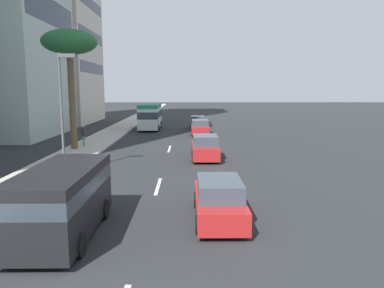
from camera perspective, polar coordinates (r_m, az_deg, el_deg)
ground_plane at (r=36.57m, az=-3.00°, el=0.92°), size 198.00×198.00×0.00m
sidewalk_right at (r=37.45m, az=-13.35°, el=0.99°), size 162.00×3.27×0.15m
lane_stripe_mid at (r=18.65m, az=-5.24°, el=-6.48°), size 3.20×0.16×0.01m
lane_stripe_far at (r=29.96m, az=-3.51°, el=-0.76°), size 3.20×0.16×0.01m
van_lead at (r=12.92m, az=-19.33°, el=-7.74°), size 5.39×2.18×2.28m
car_second at (r=13.85m, az=4.17°, el=-8.61°), size 4.49×1.79×1.56m
minibus_third at (r=44.40m, az=-6.47°, el=4.37°), size 6.74×2.38×3.04m
car_fourth at (r=25.55m, az=2.04°, el=-0.58°), size 4.37×1.85×1.67m
car_fifth at (r=39.30m, az=1.25°, el=2.56°), size 4.35×1.93×1.59m
car_sixth at (r=45.05m, az=0.89°, el=3.31°), size 4.17×1.83×1.57m
pedestrian_by_tree at (r=31.77m, az=-16.38°, el=1.39°), size 0.30×0.37×1.68m
palm_tree at (r=30.43m, az=-18.35°, el=14.23°), size 4.14×4.14×9.11m
street_lamp at (r=21.67m, az=-19.27°, el=6.50°), size 0.24×0.97×6.60m
office_tower_far at (r=58.54m, az=-21.55°, el=18.33°), size 13.86×12.39×30.77m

